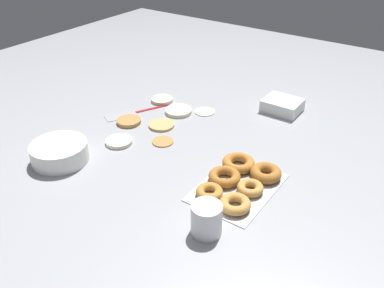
# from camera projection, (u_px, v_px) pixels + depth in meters

# --- Properties ---
(ground_plane) EXTENTS (3.00, 3.00, 0.00)m
(ground_plane) POSITION_uv_depth(u_px,v_px,m) (181.00, 135.00, 1.59)
(ground_plane) COLOR #9EA0A5
(pancake_0) EXTENTS (0.09, 0.09, 0.01)m
(pancake_0) POSITION_uv_depth(u_px,v_px,m) (205.00, 111.00, 1.76)
(pancake_0) COLOR beige
(pancake_0) RESTS_ON ground_plane
(pancake_1) EXTENTS (0.10, 0.10, 0.01)m
(pancake_1) POSITION_uv_depth(u_px,v_px,m) (119.00, 141.00, 1.54)
(pancake_1) COLOR beige
(pancake_1) RESTS_ON ground_plane
(pancake_2) EXTENTS (0.10, 0.10, 0.01)m
(pancake_2) POSITION_uv_depth(u_px,v_px,m) (162.00, 125.00, 1.65)
(pancake_2) COLOR tan
(pancake_2) RESTS_ON ground_plane
(pancake_3) EXTENTS (0.08, 0.08, 0.01)m
(pancake_3) POSITION_uv_depth(u_px,v_px,m) (163.00, 141.00, 1.54)
(pancake_3) COLOR #B27F42
(pancake_3) RESTS_ON ground_plane
(pancake_4) EXTENTS (0.12, 0.12, 0.02)m
(pancake_4) POSITION_uv_depth(u_px,v_px,m) (178.00, 111.00, 1.75)
(pancake_4) COLOR beige
(pancake_4) RESTS_ON ground_plane
(pancake_5) EXTENTS (0.10, 0.10, 0.02)m
(pancake_5) POSITION_uv_depth(u_px,v_px,m) (129.00, 121.00, 1.67)
(pancake_5) COLOR #B27F42
(pancake_5) RESTS_ON ground_plane
(pancake_6) EXTENTS (0.10, 0.10, 0.02)m
(pancake_6) POSITION_uv_depth(u_px,v_px,m) (162.00, 100.00, 1.85)
(pancake_6) COLOR beige
(pancake_6) RESTS_ON ground_plane
(donut_tray) EXTENTS (0.31, 0.22, 0.04)m
(donut_tray) POSITION_uv_depth(u_px,v_px,m) (239.00, 181.00, 1.31)
(donut_tray) COLOR silver
(donut_tray) RESTS_ON ground_plane
(batter_bowl) EXTENTS (0.20, 0.20, 0.07)m
(batter_bowl) POSITION_uv_depth(u_px,v_px,m) (60.00, 152.00, 1.42)
(batter_bowl) COLOR white
(batter_bowl) RESTS_ON ground_plane
(container_stack) EXTENTS (0.13, 0.15, 0.05)m
(container_stack) POSITION_uv_depth(u_px,v_px,m) (282.00, 105.00, 1.75)
(container_stack) COLOR white
(container_stack) RESTS_ON ground_plane
(paper_cup) EXTENTS (0.09, 0.09, 0.09)m
(paper_cup) POSITION_uv_depth(u_px,v_px,m) (206.00, 219.00, 1.11)
(paper_cup) COLOR white
(paper_cup) RESTS_ON ground_plane
(spatula) EXTENTS (0.28, 0.17, 0.01)m
(spatula) POSITION_uv_depth(u_px,v_px,m) (128.00, 114.00, 1.74)
(spatula) COLOR maroon
(spatula) RESTS_ON ground_plane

